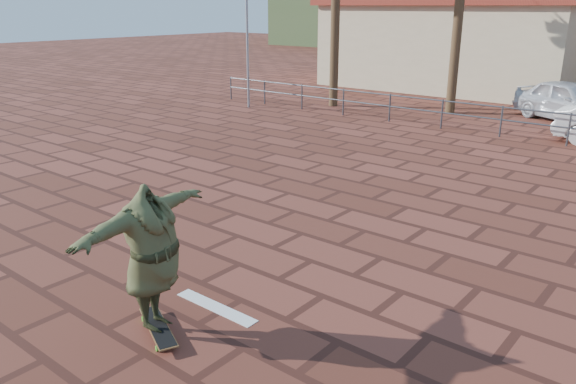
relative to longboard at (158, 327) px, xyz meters
name	(u,v)px	position (x,y,z in m)	size (l,w,h in m)	color
ground	(239,264)	(-0.60, 2.12, -0.09)	(120.00, 120.00, 0.00)	brown
paint_stripe	(216,307)	(0.10, 0.92, -0.09)	(1.40, 0.22, 0.01)	white
guardrail	(502,116)	(-0.60, 14.12, 0.59)	(24.06, 0.06, 1.00)	#47494F
building_west	(455,41)	(-6.60, 24.12, 2.19)	(12.60, 7.60, 4.50)	beige
hill_back	(445,5)	(-22.60, 58.12, 3.91)	(35.00, 14.00, 8.00)	#384C28
longboard	(158,327)	(0.00, 0.00, 0.00)	(1.09, 0.67, 0.11)	olive
skateboarder	(152,258)	(0.00, 0.00, 0.97)	(2.34, 0.64, 1.90)	#464A28
car_silver	(571,102)	(0.48, 18.12, 0.65)	(1.74, 4.32, 1.47)	silver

